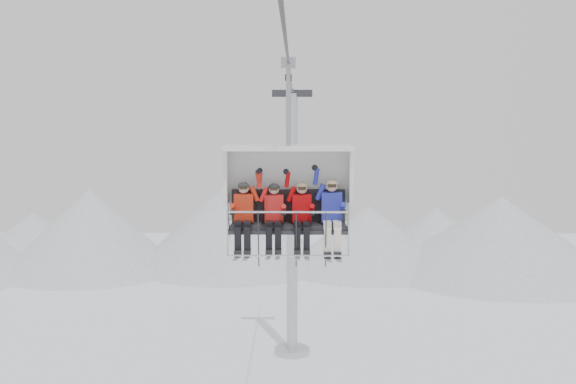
{
  "coord_description": "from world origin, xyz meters",
  "views": [
    {
      "loc": [
        0.13,
        -14.04,
        12.25
      ],
      "look_at": [
        0.0,
        0.0,
        10.74
      ],
      "focal_mm": 45.0,
      "sensor_mm": 36.0,
      "label": 1
    }
  ],
  "objects_px": {
    "lift_tower_right": "(292,243)",
    "chairlift_carrier": "(288,187)",
    "skier_center_left": "(274,215)",
    "skier_far_right": "(332,214)",
    "skier_far_left": "(244,215)",
    "skier_center_right": "(302,215)"
  },
  "relations": [
    {
      "from": "lift_tower_right",
      "to": "chairlift_carrier",
      "type": "xyz_separation_m",
      "value": [
        0.0,
        -21.05,
        4.95
      ]
    },
    {
      "from": "skier_far_left",
      "to": "skier_center_left",
      "type": "distance_m",
      "value": 0.63
    },
    {
      "from": "chairlift_carrier",
      "to": "skier_far_left",
      "type": "relative_size",
      "value": 2.36
    },
    {
      "from": "skier_center_left",
      "to": "skier_far_right",
      "type": "height_order",
      "value": "skier_far_right"
    },
    {
      "from": "skier_center_left",
      "to": "skier_far_right",
      "type": "xyz_separation_m",
      "value": [
        1.19,
        0.01,
        0.03
      ]
    },
    {
      "from": "lift_tower_right",
      "to": "skier_far_left",
      "type": "bearing_deg",
      "value": -92.47
    },
    {
      "from": "skier_far_left",
      "to": "skier_far_right",
      "type": "xyz_separation_m",
      "value": [
        1.81,
        0.01,
        0.02
      ]
    },
    {
      "from": "skier_center_left",
      "to": "skier_center_right",
      "type": "height_order",
      "value": "skier_center_right"
    },
    {
      "from": "skier_center_left",
      "to": "chairlift_carrier",
      "type": "bearing_deg",
      "value": 47.4
    },
    {
      "from": "chairlift_carrier",
      "to": "skier_center_right",
      "type": "xyz_separation_m",
      "value": [
        0.28,
        -0.32,
        -0.54
      ]
    },
    {
      "from": "skier_center_left",
      "to": "skier_far_right",
      "type": "distance_m",
      "value": 1.19
    },
    {
      "from": "skier_far_right",
      "to": "chairlift_carrier",
      "type": "bearing_deg",
      "value": 160.82
    },
    {
      "from": "skier_center_left",
      "to": "skier_far_right",
      "type": "bearing_deg",
      "value": 0.46
    },
    {
      "from": "chairlift_carrier",
      "to": "skier_far_left",
      "type": "bearing_deg",
      "value": -160.97
    },
    {
      "from": "lift_tower_right",
      "to": "skier_center_right",
      "type": "bearing_deg",
      "value": -89.25
    },
    {
      "from": "skier_center_right",
      "to": "skier_far_right",
      "type": "bearing_deg",
      "value": 0.74
    },
    {
      "from": "lift_tower_right",
      "to": "skier_center_right",
      "type": "xyz_separation_m",
      "value": [
        0.28,
        -21.37,
        4.41
      ]
    },
    {
      "from": "lift_tower_right",
      "to": "skier_far_left",
      "type": "distance_m",
      "value": 21.84
    },
    {
      "from": "lift_tower_right",
      "to": "chairlift_carrier",
      "type": "bearing_deg",
      "value": -90.0
    },
    {
      "from": "lift_tower_right",
      "to": "skier_far_right",
      "type": "height_order",
      "value": "lift_tower_right"
    },
    {
      "from": "skier_far_left",
      "to": "chairlift_carrier",
      "type": "bearing_deg",
      "value": 19.03
    },
    {
      "from": "skier_far_left",
      "to": "skier_far_right",
      "type": "height_order",
      "value": "skier_far_right"
    }
  ]
}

